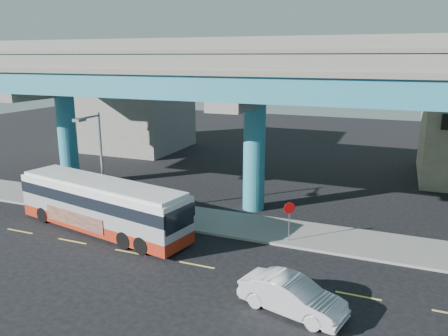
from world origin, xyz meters
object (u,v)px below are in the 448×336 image
at_px(parked_car, 52,186).
at_px(sedan, 292,296).
at_px(stop_sign, 289,213).
at_px(transit_bus, 102,204).
at_px(street_lamp, 96,150).

bearing_deg(parked_car, sedan, -98.79).
bearing_deg(stop_sign, parked_car, 163.29).
relative_size(transit_bus, sedan, 2.61).
bearing_deg(sedan, transit_bus, 85.89).
bearing_deg(stop_sign, street_lamp, 171.37).
xyz_separation_m(sedan, stop_sign, (-1.80, 6.81, 1.05)).
relative_size(transit_bus, street_lamp, 1.84).
bearing_deg(parked_car, street_lamp, -96.97).
height_order(transit_bus, stop_sign, transit_bus).
xyz_separation_m(transit_bus, sedan, (12.84, -4.39, -0.98)).
bearing_deg(transit_bus, parked_car, 163.82).
bearing_deg(street_lamp, transit_bus, -48.29).
bearing_deg(transit_bus, stop_sign, 23.72).
relative_size(sedan, street_lamp, 0.70).
xyz_separation_m(street_lamp, stop_sign, (12.56, 0.71, -2.83)).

